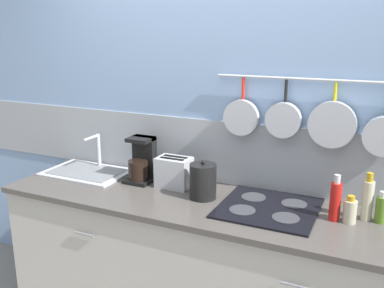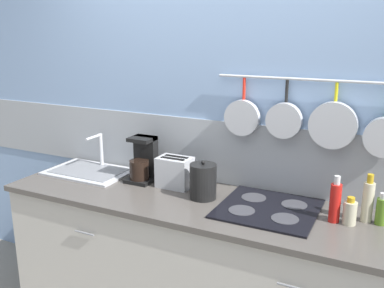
% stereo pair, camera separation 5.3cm
% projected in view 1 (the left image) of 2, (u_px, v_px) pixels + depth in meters
% --- Properties ---
extents(wall_back, '(7.20, 0.14, 2.60)m').
position_uv_depth(wall_back, '(226.00, 129.00, 2.72)').
color(wall_back, '#84A3CC').
rests_on(wall_back, ground_plane).
extents(cabinet_base, '(2.47, 0.64, 0.88)m').
position_uv_depth(cabinet_base, '(202.00, 274.00, 2.62)').
color(cabinet_base, '#B7B2A8').
rests_on(cabinet_base, ground_plane).
extents(countertop, '(2.51, 0.66, 0.03)m').
position_uv_depth(countertop, '(202.00, 204.00, 2.50)').
color(countertop, '#4C4742').
rests_on(countertop, cabinet_base).
extents(sink_basin, '(0.57, 0.39, 0.25)m').
position_uv_depth(sink_basin, '(88.00, 171.00, 2.98)').
color(sink_basin, '#B7BABF').
rests_on(sink_basin, countertop).
extents(coffee_maker, '(0.17, 0.19, 0.29)m').
position_uv_depth(coffee_maker, '(142.00, 163.00, 2.81)').
color(coffee_maker, black).
rests_on(coffee_maker, countertop).
extents(toaster, '(0.23, 0.15, 0.20)m').
position_uv_depth(toaster, '(174.00, 172.00, 2.70)').
color(toaster, '#B7BABF').
rests_on(toaster, countertop).
extents(kettle, '(0.16, 0.16, 0.23)m').
position_uv_depth(kettle, '(203.00, 181.00, 2.52)').
color(kettle, black).
rests_on(kettle, countertop).
extents(cooktop, '(0.53, 0.52, 0.01)m').
position_uv_depth(cooktop, '(269.00, 208.00, 2.38)').
color(cooktop, black).
rests_on(cooktop, countertop).
extents(bottle_sesame_oil, '(0.06, 0.06, 0.25)m').
position_uv_depth(bottle_sesame_oil, '(335.00, 200.00, 2.22)').
color(bottle_sesame_oil, red).
rests_on(bottle_sesame_oil, countertop).
extents(bottle_vinegar, '(0.07, 0.07, 0.15)m').
position_uv_depth(bottle_vinegar, '(350.00, 211.00, 2.20)').
color(bottle_vinegar, '#BFB799').
rests_on(bottle_vinegar, countertop).
extents(bottle_olive_oil, '(0.06, 0.06, 0.26)m').
position_uv_depth(bottle_olive_oil, '(368.00, 199.00, 2.23)').
color(bottle_olive_oil, '#BFB799').
rests_on(bottle_olive_oil, countertop).
extents(bottle_dish_soap, '(0.05, 0.05, 0.17)m').
position_uv_depth(bottle_dish_soap, '(381.00, 209.00, 2.20)').
color(bottle_dish_soap, '#4C721E').
rests_on(bottle_dish_soap, countertop).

